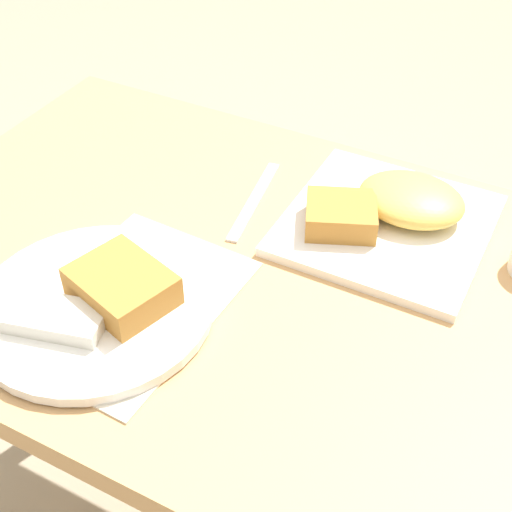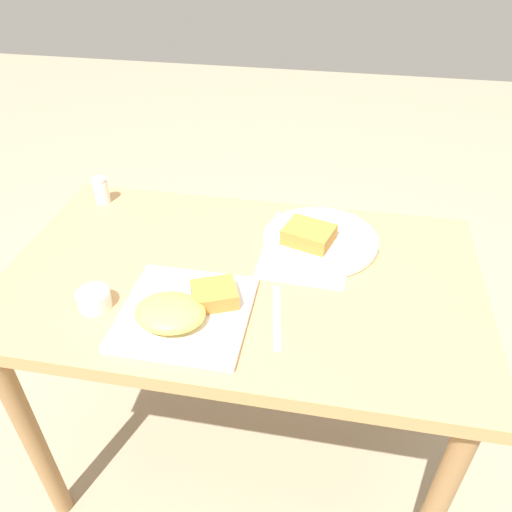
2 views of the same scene
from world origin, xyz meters
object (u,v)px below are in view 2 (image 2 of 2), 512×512
object	(u,v)px
plate_square_near	(184,310)
plate_oval_far	(318,237)
sauce_ramekin	(94,299)
butter_knife	(277,317)
salt_shaker	(102,192)

from	to	relation	value
plate_square_near	plate_oval_far	size ratio (longest dim) A/B	0.92
sauce_ramekin	butter_knife	xyz separation A→B (m)	(0.39, 0.04, -0.02)
salt_shaker	butter_knife	size ratio (longest dim) A/B	0.39
plate_oval_far	sauce_ramekin	xyz separation A→B (m)	(-0.45, -0.32, 0.00)
plate_oval_far	salt_shaker	world-z (taller)	salt_shaker
sauce_ramekin	butter_knife	bearing A→B (deg)	5.24
plate_square_near	salt_shaker	distance (m)	0.55
plate_square_near	butter_knife	size ratio (longest dim) A/B	1.38
plate_square_near	sauce_ramekin	bearing A→B (deg)	179.84
salt_shaker	sauce_ramekin	bearing A→B (deg)	-68.13
plate_square_near	salt_shaker	size ratio (longest dim) A/B	3.59
plate_oval_far	sauce_ramekin	bearing A→B (deg)	-144.81
plate_square_near	salt_shaker	bearing A→B (deg)	131.52
plate_square_near	sauce_ramekin	distance (m)	0.20
sauce_ramekin	butter_knife	size ratio (longest dim) A/B	0.37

